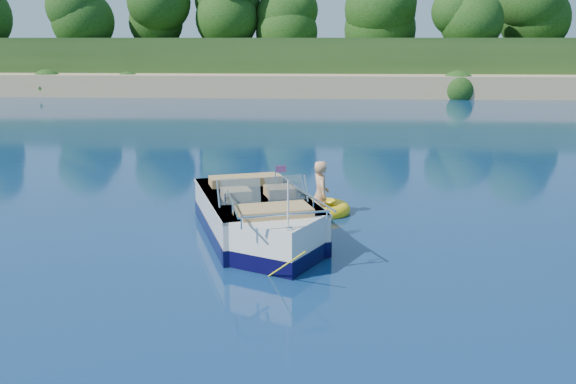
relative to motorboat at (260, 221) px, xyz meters
name	(u,v)px	position (x,y,z in m)	size (l,w,h in m)	color
ground	(404,302)	(2.55, -3.03, -0.37)	(160.00, 160.00, 0.00)	#0B244D
shoreline	(341,66)	(2.55, 60.74, 0.61)	(170.00, 59.00, 6.00)	tan
treeline	(347,17)	(2.59, 37.98, 5.18)	(150.00, 7.12, 8.19)	#302110
motorboat	(260,221)	(0.00, 0.00, 0.00)	(3.15, 5.43, 1.89)	silver
tow_tube	(323,209)	(1.26, 2.06, -0.28)	(1.41, 1.41, 0.33)	yellow
boy	(320,213)	(1.18, 2.06, -0.37)	(0.61, 0.40, 1.67)	tan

